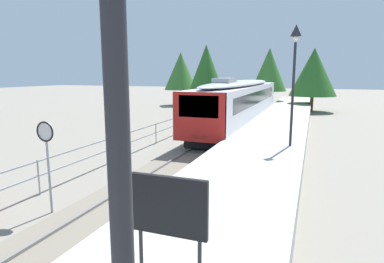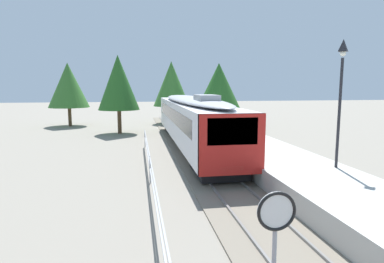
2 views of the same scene
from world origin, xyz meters
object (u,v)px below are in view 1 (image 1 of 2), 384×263
(platform_notice_board, at_px, (169,210))
(speed_limit_sign, at_px, (46,144))
(platform_lamp_mid_platform, at_px, (294,63))
(commuter_train, at_px, (240,99))

(platform_notice_board, xyz_separation_m, speed_limit_sign, (-5.36, 3.17, -0.06))
(platform_lamp_mid_platform, xyz_separation_m, platform_notice_board, (-1.01, -11.21, -2.44))
(platform_lamp_mid_platform, distance_m, platform_notice_board, 11.52)
(commuter_train, distance_m, platform_lamp_mid_platform, 11.54)
(commuter_train, bearing_deg, speed_limit_sign, -95.65)
(commuter_train, relative_size, platform_lamp_mid_platform, 3.81)
(platform_notice_board, distance_m, speed_limit_sign, 6.22)
(commuter_train, bearing_deg, platform_lamp_mid_platform, -66.23)
(commuter_train, relative_size, platform_notice_board, 11.33)
(platform_notice_board, bearing_deg, commuter_train, 99.33)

